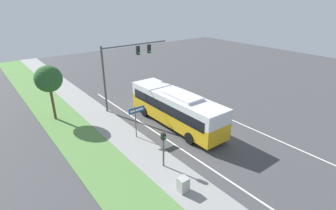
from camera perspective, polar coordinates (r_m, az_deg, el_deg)
The scene contains 11 objects.
ground_plane at distance 23.24m, azimuth 8.87°, elevation -5.99°, with size 80.00×80.00×0.00m, color #424244.
sidewalk at distance 19.74m, azimuth -3.94°, elevation -11.25°, with size 2.80×80.00×0.12m.
grass_verge at distance 18.51m, azimuth -12.42°, elevation -14.47°, with size 3.60×80.00×0.10m.
lane_divider_near at distance 21.07m, azimuth 1.99°, elevation -8.96°, with size 0.14×30.00×0.01m.
lane_divider_far at distance 25.73m, azimuth 14.45°, elevation -3.48°, with size 0.14×30.00×0.01m.
bus at distance 23.59m, azimuth 1.72°, elevation -0.39°, with size 2.77×10.64×3.26m.
signal_gantry at distance 26.99m, azimuth -9.54°, elevation 9.17°, with size 7.57×0.41×6.72m.
pedestrian_signal at distance 17.77m, azimuth -1.00°, elevation -8.56°, with size 0.28×0.34×2.68m.
street_sign at distance 21.43m, azimuth -6.93°, elevation -2.37°, with size 1.46×0.08×2.83m.
utility_cabinet at distance 16.48m, azimuth 3.30°, elevation -16.90°, with size 0.62×0.57×0.93m.
roadside_tree at distance 26.13m, azimuth -24.57°, elevation 5.14°, with size 2.44×2.44×5.22m.
Camera 1 is at (-15.15, -13.68, 11.13)m, focal length 28.00 mm.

